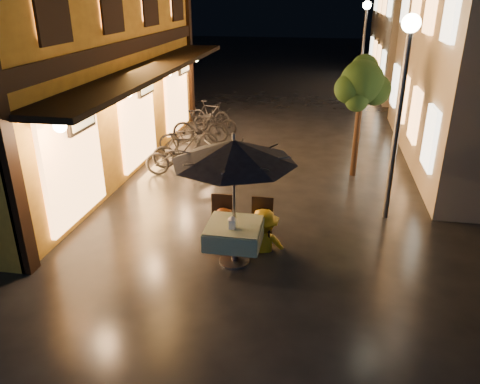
% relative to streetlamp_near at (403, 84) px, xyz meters
% --- Properties ---
extents(ground, '(90.00, 90.00, 0.00)m').
position_rel_streetlamp_near_xyz_m(ground, '(-3.00, -2.00, -2.92)').
color(ground, black).
rests_on(ground, ground).
extents(west_building, '(5.90, 11.40, 7.40)m').
position_rel_streetlamp_near_xyz_m(west_building, '(-8.72, 2.00, 0.79)').
color(west_building, '#C3872C').
rests_on(west_building, ground).
extents(east_building_far, '(7.30, 10.30, 7.30)m').
position_rel_streetlamp_near_xyz_m(east_building_far, '(4.49, 16.00, 0.74)').
color(east_building_far, tan).
rests_on(east_building_far, ground).
extents(street_tree, '(1.43, 1.20, 3.15)m').
position_rel_streetlamp_near_xyz_m(street_tree, '(-0.59, 2.51, -0.50)').
color(street_tree, black).
rests_on(street_tree, ground).
extents(streetlamp_near, '(0.36, 0.36, 4.23)m').
position_rel_streetlamp_near_xyz_m(streetlamp_near, '(0.00, 0.00, 0.00)').
color(streetlamp_near, '#59595E').
rests_on(streetlamp_near, ground).
extents(streetlamp_far, '(0.36, 0.36, 4.23)m').
position_rel_streetlamp_near_xyz_m(streetlamp_far, '(0.00, 12.00, 0.00)').
color(streetlamp_far, '#59595E').
rests_on(streetlamp_far, ground).
extents(cafe_table, '(0.99, 0.99, 0.78)m').
position_rel_streetlamp_near_xyz_m(cafe_table, '(-2.94, -2.43, -2.33)').
color(cafe_table, '#59595E').
rests_on(cafe_table, ground).
extents(patio_umbrella, '(2.18, 2.18, 2.46)m').
position_rel_streetlamp_near_xyz_m(patio_umbrella, '(-2.94, -2.43, -0.77)').
color(patio_umbrella, '#59595E').
rests_on(patio_umbrella, ground).
extents(cafe_chair_left, '(0.42, 0.42, 0.97)m').
position_rel_streetlamp_near_xyz_m(cafe_chair_left, '(-3.34, -1.69, -2.38)').
color(cafe_chair_left, black).
rests_on(cafe_chair_left, ground).
extents(cafe_chair_right, '(0.42, 0.42, 0.97)m').
position_rel_streetlamp_near_xyz_m(cafe_chair_right, '(-2.54, -1.69, -2.38)').
color(cafe_chair_right, black).
rests_on(cafe_chair_right, ground).
extents(table_lantern, '(0.16, 0.16, 0.25)m').
position_rel_streetlamp_near_xyz_m(table_lantern, '(-2.94, -2.60, -2.00)').
color(table_lantern, white).
rests_on(table_lantern, cafe_table).
extents(person_orange, '(0.78, 0.63, 1.55)m').
position_rel_streetlamp_near_xyz_m(person_orange, '(-3.28, -1.85, -2.14)').
color(person_orange, orange).
rests_on(person_orange, ground).
extents(person_yellow, '(1.17, 0.90, 1.60)m').
position_rel_streetlamp_near_xyz_m(person_yellow, '(-2.48, -1.85, -2.12)').
color(person_yellow, gold).
rests_on(person_yellow, ground).
extents(bicycle_0, '(1.95, 0.91, 0.98)m').
position_rel_streetlamp_near_xyz_m(bicycle_0, '(-5.20, 1.66, -2.43)').
color(bicycle_0, black).
rests_on(bicycle_0, ground).
extents(bicycle_1, '(1.78, 0.95, 1.03)m').
position_rel_streetlamp_near_xyz_m(bicycle_1, '(-5.30, 2.23, -2.40)').
color(bicycle_1, black).
rests_on(bicycle_1, ground).
extents(bicycle_2, '(1.90, 1.10, 0.95)m').
position_rel_streetlamp_near_xyz_m(bicycle_2, '(-5.52, 3.59, -2.44)').
color(bicycle_2, black).
rests_on(bicycle_2, ground).
extents(bicycle_3, '(1.88, 0.77, 1.10)m').
position_rel_streetlamp_near_xyz_m(bicycle_3, '(-5.40, 4.60, -2.37)').
color(bicycle_3, black).
rests_on(bicycle_3, ground).
extents(bicycle_4, '(1.80, 1.05, 0.89)m').
position_rel_streetlamp_near_xyz_m(bicycle_4, '(-5.19, 5.80, -2.47)').
color(bicycle_4, black).
rests_on(bicycle_4, ground).
extents(bicycle_5, '(1.65, 0.83, 0.96)m').
position_rel_streetlamp_near_xyz_m(bicycle_5, '(-5.55, 6.58, -2.44)').
color(bicycle_5, black).
rests_on(bicycle_5, ground).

